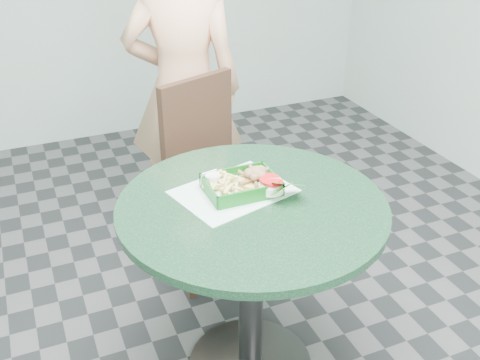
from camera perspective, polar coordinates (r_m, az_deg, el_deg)
name	(u,v)px	position (r m, az deg, el deg)	size (l,w,h in m)	color
cafe_table	(252,248)	(2.00, 1.18, -6.95)	(0.92, 0.92, 0.75)	#353535
dining_chair	(205,165)	(2.66, -3.55, 1.53)	(0.41, 0.41, 0.93)	black
diner_person	(183,82)	(2.82, -5.77, 9.92)	(0.61, 0.40, 1.68)	#EDAC81
placemat	(233,196)	(1.97, -0.68, -1.66)	(0.38, 0.29, 0.00)	silver
food_basket	(241,193)	(1.96, 0.13, -1.28)	(0.25, 0.18, 0.05)	#0F6617
crab_sandwich	(256,181)	(1.96, 1.60, -0.12)	(0.12, 0.12, 0.07)	#D9B75B
fries_pile	(222,189)	(1.94, -1.82, -0.87)	(0.11, 0.12, 0.05)	#DFCD6E
sauce_ramekin	(213,183)	(1.96, -2.81, -0.30)	(0.05, 0.05, 0.03)	white
garnish_cup	(274,190)	(1.93, 3.50, -1.02)	(0.13, 0.13, 0.05)	white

